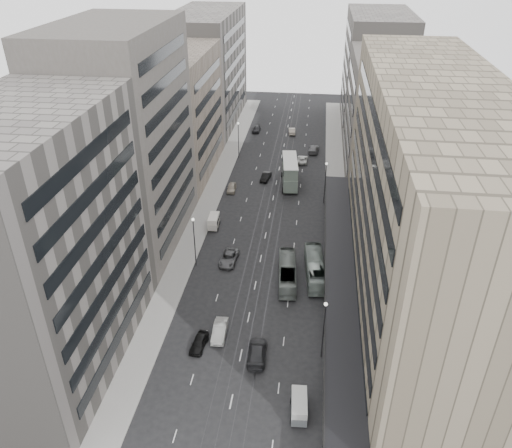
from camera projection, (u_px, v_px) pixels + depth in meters
The scene contains 30 objects.
ground at pixel (248, 322), 65.71m from camera, with size 220.00×220.00×0.00m, color black.
sidewalk_right at pixel (336, 197), 96.52m from camera, with size 4.00×125.00×0.15m, color gray.
sidewalk_left at pixel (214, 191), 99.08m from camera, with size 4.00×125.00×0.15m, color gray.
department_store at pixel (424, 203), 62.73m from camera, with size 19.20×60.00×30.00m.
building_right_mid at pixel (386, 116), 101.91m from camera, with size 15.00×28.00×24.00m, color #49453F.
building_right_far at pixel (375, 71), 126.60m from camera, with size 15.00×32.00×28.00m, color slate.
building_left_a at pixel (38, 249), 53.58m from camera, with size 15.00×28.00×30.00m, color slate.
building_left_b at pixel (124, 141), 75.71m from camera, with size 15.00×26.00×34.00m, color #49453F.
building_left_c at pixel (174, 115), 101.11m from camera, with size 15.00×28.00×25.00m, color #716458.
building_left_d at pixel (207, 69), 128.62m from camera, with size 15.00×38.00×28.00m, color slate.
lamp_right_near at pixel (324, 324), 57.77m from camera, with size 0.44×0.44×8.32m.
lamp_right_far at pixel (325, 178), 92.03m from camera, with size 0.44×0.44×8.32m.
lamp_left_near at pixel (194, 236), 74.40m from camera, with size 0.44×0.44×8.32m.
lamp_left_far at pixel (238, 136), 111.24m from camera, with size 0.44×0.44×8.32m.
bus_near at pixel (315, 268), 73.71m from camera, with size 2.53×10.82×3.02m, color gray.
bus_far at pixel (287, 273), 72.86m from camera, with size 2.41×10.31×2.87m, color gray.
double_decker at pixel (290, 172), 100.07m from camera, with size 3.94×10.23×5.47m.
vw_microbus at pixel (299, 406), 52.65m from camera, with size 2.01×4.05×2.14m.
panel_van at pixel (214, 221), 86.25m from camera, with size 1.90×3.67×2.28m.
sedan_0 at pixel (199, 343), 61.45m from camera, with size 1.63×4.04×1.38m, color black.
sedan_1 at pixel (220, 331), 63.21m from camera, with size 1.63×4.67×1.54m, color #B8B9B4.
sedan_2 at pixel (229, 258), 77.38m from camera, with size 2.41×5.23×1.45m, color #535356.
sedan_3 at pixel (257, 352), 59.90m from camera, with size 2.23×5.48×1.59m, color #242527.
sedan_4 at pixel (232, 188), 98.84m from camera, with size 1.64×4.08×1.39m, color #AB9F8D.
sedan_5 at pixel (266, 177), 103.29m from camera, with size 1.51×4.33×1.43m, color black.
sedan_6 at pixel (302, 159), 111.22m from camera, with size 2.20×4.77×1.33m, color silver.
sedan_7 at pixel (314, 149), 116.35m from camera, with size 2.16×5.30×1.54m, color #5E5E61.
sedan_8 at pixel (257, 129), 128.44m from camera, with size 1.78×4.44×1.51m, color #262629.
sedan_9 at pixel (292, 131), 127.11m from camera, with size 1.55×4.44×1.46m, color #B4A695.
pedestrian at pixel (326, 443), 48.81m from camera, with size 0.75×0.49×2.05m, color black.
Camera 1 is at (7.31, -49.67, 44.34)m, focal length 35.00 mm.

